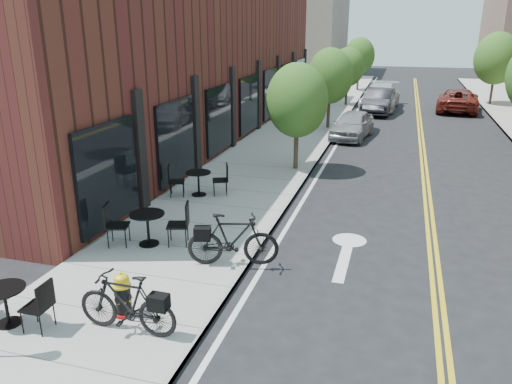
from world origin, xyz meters
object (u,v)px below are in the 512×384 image
(bicycle_right, at_px, (233,240))
(bistro_set_c, at_px, (198,180))
(parked_car_far, at_px, (458,100))
(bistro_set_a, at_px, (5,301))
(parked_car_b, at_px, (379,101))
(parked_car_c, at_px, (380,96))
(parked_car_a, at_px, (352,125))
(bicycle_left, at_px, (127,303))
(bistro_set_b, at_px, (148,224))
(fire_hydrant, at_px, (123,295))

(bicycle_right, relative_size, bistro_set_c, 1.09)
(parked_car_far, bearing_deg, bistro_set_a, 76.25)
(bistro_set_c, bearing_deg, bistro_set_a, -116.50)
(parked_car_b, bearing_deg, parked_car_c, 94.49)
(parked_car_a, height_order, parked_car_b, parked_car_b)
(bicycle_left, xyz_separation_m, parked_car_far, (7.52, 26.91, 0.03))
(bistro_set_c, bearing_deg, parked_car_b, 53.43)
(bistro_set_a, relative_size, parked_car_c, 0.32)
(parked_car_b, height_order, parked_car_far, parked_car_b)
(bistro_set_b, distance_m, bistro_set_c, 3.75)
(fire_hydrant, bearing_deg, parked_car_b, 86.37)
(parked_car_far, bearing_deg, fire_hydrant, 79.20)
(bicycle_left, distance_m, parked_car_b, 24.92)
(fire_hydrant, xyz_separation_m, bistro_set_c, (-1.27, 6.64, 0.08))
(fire_hydrant, relative_size, bicycle_left, 0.46)
(bicycle_left, distance_m, parked_car_far, 27.94)
(fire_hydrant, bearing_deg, bistro_set_a, -151.08)
(parked_car_a, bearing_deg, parked_car_c, 92.91)
(parked_car_b, bearing_deg, bicycle_right, -90.47)
(bicycle_left, height_order, bistro_set_a, bicycle_left)
(bistro_set_b, height_order, bistro_set_c, bistro_set_b)
(bicycle_left, xyz_separation_m, bicycle_right, (0.92, 2.91, 0.05))
(parked_car_far, bearing_deg, parked_car_a, 66.18)
(parked_car_c, relative_size, parked_car_far, 1.06)
(parked_car_far, bearing_deg, bistro_set_b, 75.08)
(bicycle_left, bearing_deg, bistro_set_c, -166.27)
(bistro_set_b, bearing_deg, bistro_set_c, 75.92)
(bicycle_left, bearing_deg, parked_car_a, 174.10)
(bicycle_right, relative_size, parked_car_a, 0.52)
(bistro_set_b, bearing_deg, bicycle_right, -28.91)
(bistro_set_c, xyz_separation_m, parked_car_a, (3.65, 10.13, 0.04))
(bicycle_left, height_order, bistro_set_c, bicycle_left)
(bistro_set_c, height_order, parked_car_far, parked_car_far)
(bistro_set_b, xyz_separation_m, parked_car_c, (4.20, 23.25, 0.14))
(bistro_set_c, distance_m, parked_car_a, 10.77)
(bistro_set_b, bearing_deg, parked_car_c, 61.85)
(bicycle_left, xyz_separation_m, parked_car_a, (2.02, 17.23, -0.02))
(bistro_set_c, height_order, parked_car_c, parked_car_c)
(bicycle_left, bearing_deg, bistro_set_a, -79.11)
(bistro_set_c, bearing_deg, parked_car_a, 47.76)
(bistro_set_b, xyz_separation_m, parked_car_far, (8.90, 23.56, 0.06))
(fire_hydrant, height_order, parked_car_far, parked_car_far)
(fire_hydrant, bearing_deg, parked_car_far, 77.23)
(bicycle_right, height_order, bistro_set_a, bicycle_right)
(bicycle_right, xyz_separation_m, bistro_set_b, (-2.30, 0.45, -0.08))
(parked_car_a, bearing_deg, bistro_set_a, -95.57)
(bistro_set_b, bearing_deg, fire_hydrant, -88.45)
(bicycle_left, height_order, parked_car_c, parked_car_c)
(parked_car_a, relative_size, parked_car_b, 0.85)
(bistro_set_c, relative_size, parked_car_a, 0.48)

